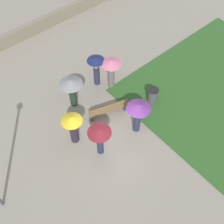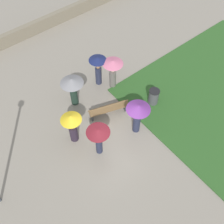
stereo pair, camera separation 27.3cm
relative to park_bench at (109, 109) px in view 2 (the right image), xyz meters
The scene contains 10 objects.
ground_plane 1.69m from the park_bench, 52.62° to the left, with size 90.00×90.00×0.00m, color gray.
parapet_wall 8.15m from the park_bench, 83.06° to the right, with size 45.00×0.35×0.83m.
park_bench is the anchor object (origin of this frame).
trash_bin 2.44m from the park_bench, 159.95° to the left, with size 0.56×0.56×0.95m.
crowd_person_yellow 2.28m from the park_bench, ahead, with size 0.96×0.96×1.84m.
crowd_person_purple 1.88m from the park_bench, 107.00° to the left, with size 1.11×1.11×1.94m.
crowd_person_pink 2.15m from the park_bench, 134.91° to the right, with size 1.07×1.07×1.86m.
crowd_person_grey 2.12m from the park_bench, 62.48° to the right, with size 1.16×1.16×1.81m.
crowd_person_maroon 2.31m from the park_bench, 40.06° to the left, with size 1.04×1.04×1.83m.
crowd_person_navy 2.40m from the park_bench, 114.40° to the right, with size 0.93×0.93×1.87m.
Camera 2 is at (4.14, 5.36, 11.61)m, focal length 45.00 mm.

